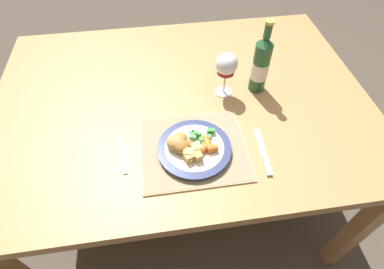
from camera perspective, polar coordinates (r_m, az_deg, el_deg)
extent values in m
plane|color=#4C4238|center=(1.72, -1.33, -11.08)|extent=(6.00, 6.00, 0.00)
cube|color=#AD7F4C|center=(1.14, -1.98, 6.59)|extent=(1.39, 1.02, 0.04)
cube|color=#AD7F4C|center=(1.41, 29.04, -15.51)|extent=(0.06, 0.06, 0.70)
cube|color=#AD7F4C|center=(1.81, -24.22, 5.29)|extent=(0.06, 0.06, 0.70)
cube|color=#AD7F4C|center=(1.87, 16.67, 9.59)|extent=(0.06, 0.06, 0.70)
cube|color=#CCB789|center=(0.96, 0.26, -2.78)|extent=(0.34, 0.29, 0.01)
cube|color=gray|center=(0.96, 0.26, -2.65)|extent=(0.33, 0.29, 0.00)
cylinder|color=white|center=(0.95, 0.45, -2.87)|extent=(0.19, 0.19, 0.01)
cylinder|color=navy|center=(0.94, 0.45, -2.54)|extent=(0.23, 0.23, 0.01)
cylinder|color=white|center=(0.94, 0.45, -2.41)|extent=(0.19, 0.19, 0.00)
ellipsoid|color=#A87033|center=(0.92, -1.49, -1.76)|extent=(0.07, 0.06, 0.03)
ellipsoid|color=#A87033|center=(0.91, -2.36, -2.16)|extent=(0.08, 0.08, 0.04)
ellipsoid|color=tan|center=(0.92, -3.13, -1.63)|extent=(0.08, 0.08, 0.04)
ellipsoid|color=#B77F3D|center=(0.93, -2.43, -1.11)|extent=(0.08, 0.08, 0.04)
cube|color=#338438|center=(0.93, 3.34, -2.14)|extent=(0.02, 0.02, 0.01)
cube|color=#338438|center=(0.93, 2.51, -1.91)|extent=(0.03, 0.03, 0.01)
cube|color=green|center=(0.96, 0.60, -0.01)|extent=(0.02, 0.02, 0.01)
cube|color=#338438|center=(0.96, 3.67, 0.79)|extent=(0.03, 0.02, 0.01)
cube|color=green|center=(0.96, 0.51, 0.12)|extent=(0.01, 0.03, 0.01)
cube|color=#4CA84C|center=(0.95, 2.97, -0.42)|extent=(0.03, 0.02, 0.01)
cube|color=#4CA84C|center=(0.94, 2.49, -1.10)|extent=(0.01, 0.02, 0.01)
cube|color=#338438|center=(0.95, 1.15, 0.13)|extent=(0.02, 0.02, 0.01)
cube|color=green|center=(0.95, 2.71, -1.28)|extent=(0.03, 0.02, 0.01)
cube|color=green|center=(0.95, 2.32, -0.63)|extent=(0.03, 0.02, 0.01)
cube|color=#4CA84C|center=(0.95, 0.15, -0.43)|extent=(0.02, 0.02, 0.01)
cube|color=green|center=(0.94, 1.78, -0.72)|extent=(0.02, 0.02, 0.01)
cube|color=#338438|center=(0.96, 0.04, 0.00)|extent=(0.02, 0.03, 0.01)
cube|color=green|center=(0.96, 3.18, 0.01)|extent=(0.02, 0.01, 0.01)
cylinder|color=orange|center=(0.92, 2.22, -2.72)|extent=(0.04, 0.04, 0.02)
cylinder|color=orange|center=(0.93, 2.91, -1.49)|extent=(0.03, 0.04, 0.02)
cylinder|color=orange|center=(0.92, 3.87, -2.66)|extent=(0.03, 0.03, 0.02)
cube|color=silver|center=(0.96, -12.85, -4.86)|extent=(0.02, 0.10, 0.01)
cube|color=silver|center=(0.99, -13.20, -2.19)|extent=(0.01, 0.02, 0.01)
cube|color=silver|center=(1.00, -12.99, -1.25)|extent=(0.00, 0.02, 0.00)
cube|color=silver|center=(1.01, -13.21, -1.29)|extent=(0.00, 0.02, 0.00)
cube|color=silver|center=(1.01, -13.43, -1.34)|extent=(0.00, 0.02, 0.00)
cube|color=silver|center=(1.01, -13.66, -1.38)|extent=(0.00, 0.02, 0.00)
cube|color=silver|center=(1.00, 12.90, -1.52)|extent=(0.03, 0.12, 0.00)
cube|color=#B2B2B7|center=(0.95, 14.14, -5.84)|extent=(0.02, 0.07, 0.01)
cylinder|color=silver|center=(1.15, 6.01, 8.13)|extent=(0.06, 0.06, 0.00)
cylinder|color=silver|center=(1.12, 6.20, 9.87)|extent=(0.01, 0.01, 0.09)
ellipsoid|color=silver|center=(1.07, 6.58, 13.26)|extent=(0.08, 0.08, 0.08)
cylinder|color=maroon|center=(1.08, 6.47, 12.28)|extent=(0.06, 0.06, 0.03)
cylinder|color=#23562D|center=(1.13, 12.83, 12.28)|extent=(0.06, 0.06, 0.19)
cone|color=#23562D|center=(1.07, 13.88, 16.88)|extent=(0.06, 0.06, 0.03)
cylinder|color=#23562D|center=(1.05, 14.29, 18.63)|extent=(0.03, 0.03, 0.05)
cylinder|color=#BFB74C|center=(1.03, 14.62, 20.02)|extent=(0.03, 0.03, 0.01)
cylinder|color=white|center=(1.14, 12.75, 11.90)|extent=(0.06, 0.06, 0.07)
cube|color=gold|center=(0.92, 1.30, -2.54)|extent=(0.03, 0.02, 0.02)
cube|color=#E5BC66|center=(0.90, -0.65, -3.67)|extent=(0.04, 0.03, 0.03)
cube|color=#E5BC66|center=(0.91, 0.64, -2.68)|extent=(0.03, 0.03, 0.03)
cube|color=#DBB256|center=(0.90, -0.54, -4.42)|extent=(0.03, 0.03, 0.03)
cube|color=gold|center=(0.90, 1.14, -4.17)|extent=(0.03, 0.03, 0.03)
cube|color=#E5BC66|center=(0.90, -0.46, -4.77)|extent=(0.03, 0.03, 0.02)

